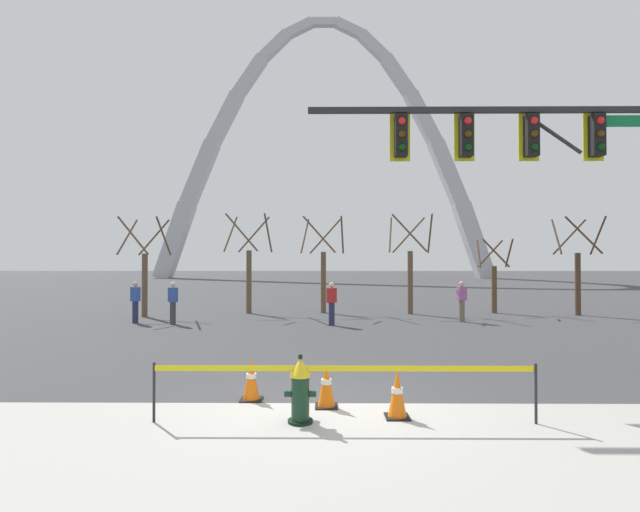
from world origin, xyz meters
name	(u,v)px	position (x,y,z in m)	size (l,w,h in m)	color
ground_plane	(324,402)	(0.00, 0.00, 0.00)	(240.00, 240.00, 0.00)	#3D3D3F
fire_hydrant	(300,391)	(-0.34, -1.03, 0.47)	(0.46, 0.48, 0.99)	black
caution_tape_barrier	(344,381)	(0.30, -1.06, 0.61)	(5.55, 0.06, 0.87)	#232326
traffic_cone_by_hydrant	(397,394)	(1.10, -0.81, 0.36)	(0.36, 0.36, 0.73)	black
traffic_cone_mid_sidewalk	(326,385)	(0.05, -0.30, 0.36)	(0.36, 0.36, 0.73)	black
traffic_cone_curb_edge	(251,379)	(-1.22, 0.07, 0.36)	(0.36, 0.36, 0.73)	black
traffic_signal_gantry	(551,165)	(4.88, 2.22, 4.40)	(7.82, 0.44, 6.00)	#232326
monument_arch	(324,162)	(0.00, 61.06, 17.17)	(49.78, 2.33, 38.82)	#B2B5BC
tree_far_left	(145,273)	(-7.67, 12.19, 1.89)	(1.96, 1.97, 4.25)	brown
tree_left_mid	(249,269)	(-3.43, 13.59, 2.01)	(2.07, 2.09, 4.51)	brown
tree_center_left	(323,270)	(-0.02, 13.84, 1.96)	(2.03, 2.04, 4.42)	brown
tree_center_right	(410,270)	(3.90, 13.37, 1.98)	(2.05, 2.06, 4.45)	brown
tree_right_mid	(494,280)	(7.83, 13.81, 1.51)	(1.58, 1.59, 3.40)	brown
tree_far_right	(578,272)	(11.18, 12.91, 1.92)	(1.98, 2.00, 4.31)	#473323
pedestrian_walking_left	(135,302)	(-7.21, 10.08, 0.82)	(0.39, 0.33, 1.59)	#232847
pedestrian_standing_center	(462,301)	(5.40, 10.59, 0.82)	(0.38, 0.28, 1.59)	brown
pedestrian_walking_right	(173,303)	(-5.67, 9.75, 0.82)	(0.39, 0.35, 1.59)	#38383D
pedestrian_near_trees	(332,303)	(0.29, 9.49, 0.82)	(0.39, 0.38, 1.59)	#232847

